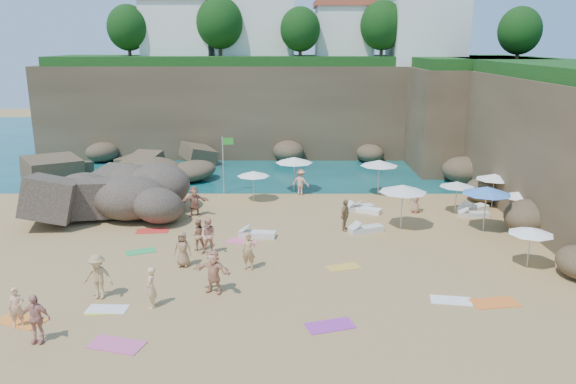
{
  "coord_description": "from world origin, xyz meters",
  "views": [
    {
      "loc": [
        2.07,
        -26.85,
        10.01
      ],
      "look_at": [
        2.0,
        3.0,
        2.0
      ],
      "focal_mm": 35.0,
      "sensor_mm": 36.0,
      "label": 1
    }
  ],
  "objects_px": {
    "rock_outcrop": "(118,214)",
    "parasol_2": "(379,163)",
    "parasol_1": "(294,160)",
    "person_stand_6": "(151,287)",
    "person_stand_5": "(194,201)",
    "lounger_0": "(359,208)",
    "parasol_0": "(253,174)",
    "person_stand_4": "(415,200)",
    "person_stand_0": "(17,308)",
    "person_stand_3": "(345,215)",
    "person_stand_2": "(301,182)",
    "flag_pole": "(225,157)",
    "person_stand_1": "(198,235)"
  },
  "relations": [
    {
      "from": "parasol_1",
      "to": "parasol_2",
      "type": "relative_size",
      "value": 1.02
    },
    {
      "from": "rock_outcrop",
      "to": "person_stand_4",
      "type": "relative_size",
      "value": 4.49
    },
    {
      "from": "parasol_0",
      "to": "person_stand_4",
      "type": "bearing_deg",
      "value": -14.26
    },
    {
      "from": "parasol_0",
      "to": "person_stand_3",
      "type": "relative_size",
      "value": 1.19
    },
    {
      "from": "person_stand_3",
      "to": "person_stand_5",
      "type": "height_order",
      "value": "person_stand_5"
    },
    {
      "from": "rock_outcrop",
      "to": "parasol_2",
      "type": "distance_m",
      "value": 17.07
    },
    {
      "from": "lounger_0",
      "to": "person_stand_3",
      "type": "distance_m",
      "value": 4.09
    },
    {
      "from": "parasol_1",
      "to": "person_stand_3",
      "type": "bearing_deg",
      "value": -71.86
    },
    {
      "from": "rock_outcrop",
      "to": "person_stand_6",
      "type": "height_order",
      "value": "person_stand_6"
    },
    {
      "from": "flag_pole",
      "to": "person_stand_0",
      "type": "relative_size",
      "value": 2.56
    },
    {
      "from": "rock_outcrop",
      "to": "person_stand_3",
      "type": "bearing_deg",
      "value": -12.81
    },
    {
      "from": "rock_outcrop",
      "to": "person_stand_5",
      "type": "xyz_separation_m",
      "value": [
        4.73,
        -0.41,
        0.91
      ]
    },
    {
      "from": "parasol_2",
      "to": "person_stand_6",
      "type": "height_order",
      "value": "parasol_2"
    },
    {
      "from": "parasol_2",
      "to": "parasol_1",
      "type": "bearing_deg",
      "value": 171.8
    },
    {
      "from": "person_stand_6",
      "to": "parasol_2",
      "type": "bearing_deg",
      "value": 142.53
    },
    {
      "from": "person_stand_2",
      "to": "person_stand_3",
      "type": "height_order",
      "value": "person_stand_2"
    },
    {
      "from": "flag_pole",
      "to": "person_stand_6",
      "type": "xyz_separation_m",
      "value": [
        -1.01,
        -16.97,
        -1.68
      ]
    },
    {
      "from": "person_stand_1",
      "to": "person_stand_6",
      "type": "bearing_deg",
      "value": 75.61
    },
    {
      "from": "flag_pole",
      "to": "person_stand_3",
      "type": "height_order",
      "value": "flag_pole"
    },
    {
      "from": "person_stand_6",
      "to": "flag_pole",
      "type": "bearing_deg",
      "value": 173.4
    },
    {
      "from": "person_stand_6",
      "to": "parasol_0",
      "type": "bearing_deg",
      "value": 165.42
    },
    {
      "from": "person_stand_1",
      "to": "person_stand_0",
      "type": "bearing_deg",
      "value": 49.11
    },
    {
      "from": "flag_pole",
      "to": "parasol_1",
      "type": "relative_size",
      "value": 1.53
    },
    {
      "from": "flag_pole",
      "to": "parasol_1",
      "type": "xyz_separation_m",
      "value": [
        4.66,
        0.5,
        -0.27
      ]
    },
    {
      "from": "person_stand_2",
      "to": "person_stand_4",
      "type": "distance_m",
      "value": 7.97
    },
    {
      "from": "person_stand_3",
      "to": "person_stand_4",
      "type": "height_order",
      "value": "person_stand_3"
    },
    {
      "from": "rock_outcrop",
      "to": "person_stand_1",
      "type": "relative_size",
      "value": 4.28
    },
    {
      "from": "person_stand_5",
      "to": "person_stand_1",
      "type": "bearing_deg",
      "value": -92.25
    },
    {
      "from": "parasol_0",
      "to": "person_stand_1",
      "type": "height_order",
      "value": "parasol_0"
    },
    {
      "from": "person_stand_3",
      "to": "person_stand_5",
      "type": "bearing_deg",
      "value": 99.37
    },
    {
      "from": "person_stand_2",
      "to": "parasol_1",
      "type": "bearing_deg",
      "value": -42.26
    },
    {
      "from": "person_stand_1",
      "to": "person_stand_5",
      "type": "bearing_deg",
      "value": -85.64
    },
    {
      "from": "flag_pole",
      "to": "person_stand_3",
      "type": "relative_size",
      "value": 2.23
    },
    {
      "from": "person_stand_0",
      "to": "person_stand_2",
      "type": "xyz_separation_m",
      "value": [
        10.57,
        18.23,
        0.14
      ]
    },
    {
      "from": "person_stand_2",
      "to": "person_stand_6",
      "type": "height_order",
      "value": "person_stand_2"
    },
    {
      "from": "person_stand_5",
      "to": "person_stand_2",
      "type": "bearing_deg",
      "value": 23.8
    },
    {
      "from": "flag_pole",
      "to": "person_stand_2",
      "type": "bearing_deg",
      "value": -3.78
    },
    {
      "from": "rock_outcrop",
      "to": "parasol_1",
      "type": "xyz_separation_m",
      "value": [
        10.66,
        5.25,
        2.23
      ]
    },
    {
      "from": "parasol_2",
      "to": "lounger_0",
      "type": "xyz_separation_m",
      "value": [
        -1.75,
        -3.64,
        -2.04
      ]
    },
    {
      "from": "person_stand_2",
      "to": "person_stand_5",
      "type": "relative_size",
      "value": 1.0
    },
    {
      "from": "parasol_1",
      "to": "person_stand_6",
      "type": "distance_m",
      "value": 18.42
    },
    {
      "from": "parasol_1",
      "to": "person_stand_4",
      "type": "bearing_deg",
      "value": -33.94
    },
    {
      "from": "parasol_2",
      "to": "person_stand_5",
      "type": "xyz_separation_m",
      "value": [
        -11.61,
        -4.83,
        -1.29
      ]
    },
    {
      "from": "lounger_0",
      "to": "person_stand_5",
      "type": "height_order",
      "value": "person_stand_5"
    },
    {
      "from": "lounger_0",
      "to": "parasol_0",
      "type": "bearing_deg",
      "value": 143.06
    },
    {
      "from": "person_stand_2",
      "to": "flag_pole",
      "type": "bearing_deg",
      "value": 16.62
    },
    {
      "from": "flag_pole",
      "to": "person_stand_6",
      "type": "distance_m",
      "value": 17.08
    },
    {
      "from": "person_stand_4",
      "to": "person_stand_0",
      "type": "bearing_deg",
      "value": -92.74
    },
    {
      "from": "parasol_0",
      "to": "person_stand_5",
      "type": "height_order",
      "value": "parasol_0"
    },
    {
      "from": "flag_pole",
      "to": "parasol_0",
      "type": "distance_m",
      "value": 2.85
    }
  ]
}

